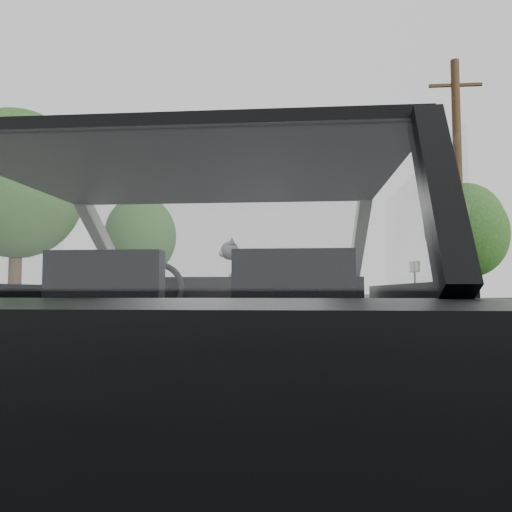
% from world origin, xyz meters
% --- Properties ---
extents(ground, '(140.00, 140.00, 0.00)m').
position_xyz_m(ground, '(0.00, 0.00, 0.00)').
color(ground, black).
rests_on(ground, ground).
extents(subject_car, '(1.80, 4.00, 1.45)m').
position_xyz_m(subject_car, '(0.00, 0.00, 0.72)').
color(subject_car, black).
rests_on(subject_car, ground).
extents(dashboard, '(1.58, 0.45, 0.30)m').
position_xyz_m(dashboard, '(0.00, 0.62, 0.85)').
color(dashboard, black).
rests_on(dashboard, subject_car).
extents(driver_seat, '(0.50, 0.72, 0.42)m').
position_xyz_m(driver_seat, '(-0.40, -0.29, 0.88)').
color(driver_seat, black).
rests_on(driver_seat, subject_car).
extents(passenger_seat, '(0.50, 0.72, 0.42)m').
position_xyz_m(passenger_seat, '(0.40, -0.29, 0.88)').
color(passenger_seat, black).
rests_on(passenger_seat, subject_car).
extents(steering_wheel, '(0.36, 0.36, 0.04)m').
position_xyz_m(steering_wheel, '(-0.40, 0.33, 0.92)').
color(steering_wheel, black).
rests_on(steering_wheel, dashboard).
extents(cat, '(0.58, 0.27, 0.25)m').
position_xyz_m(cat, '(0.24, 0.64, 1.08)').
color(cat, gray).
rests_on(cat, dashboard).
extents(guardrail, '(0.05, 90.00, 0.32)m').
position_xyz_m(guardrail, '(4.30, 10.00, 0.58)').
color(guardrail, gray).
rests_on(guardrail, ground).
extents(other_car, '(2.62, 5.04, 1.58)m').
position_xyz_m(other_car, '(-1.18, 17.32, 0.79)').
color(other_car, '#A2A8AF').
rests_on(other_car, ground).
extents(highway_sign, '(0.43, 1.05, 2.67)m').
position_xyz_m(highway_sign, '(7.32, 27.80, 1.34)').
color(highway_sign, '#12601F').
rests_on(highway_sign, ground).
extents(utility_pole, '(0.37, 0.37, 8.87)m').
position_xyz_m(utility_pole, '(5.85, 14.73, 4.43)').
color(utility_pole, '#49351B').
rests_on(utility_pole, ground).
extents(tree_2, '(5.31, 5.31, 6.08)m').
position_xyz_m(tree_2, '(9.49, 24.71, 3.04)').
color(tree_2, '#193B12').
rests_on(tree_2, ground).
extents(tree_3, '(6.45, 6.45, 8.61)m').
position_xyz_m(tree_3, '(12.63, 35.09, 4.30)').
color(tree_3, '#193B12').
rests_on(tree_3, ground).
extents(tree_5, '(5.79, 5.79, 8.65)m').
position_xyz_m(tree_5, '(-11.81, 18.16, 4.32)').
color(tree_5, '#193B12').
rests_on(tree_5, ground).
extents(tree_6, '(5.66, 5.66, 6.59)m').
position_xyz_m(tree_6, '(-9.24, 27.32, 3.30)').
color(tree_6, '#193B12').
rests_on(tree_6, ground).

